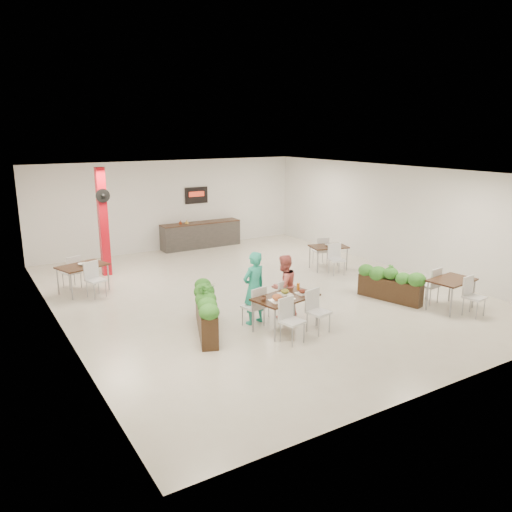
{
  "coord_description": "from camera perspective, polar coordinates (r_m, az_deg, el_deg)",
  "views": [
    {
      "loc": [
        -6.68,
        -10.87,
        4.21
      ],
      "look_at": [
        -0.25,
        -0.32,
        1.1
      ],
      "focal_mm": 35.0,
      "sensor_mm": 36.0,
      "label": 1
    }
  ],
  "objects": [
    {
      "name": "side_table_b",
      "position": [
        15.62,
        8.28,
        0.69
      ],
      "size": [
        1.24,
        1.67,
        0.92
      ],
      "rotation": [
        0.0,
        0.0,
        -0.25
      ],
      "color": "black",
      "rests_on": "ground"
    },
    {
      "name": "service_counter",
      "position": [
        18.6,
        -6.32,
        2.5
      ],
      "size": [
        3.0,
        0.64,
        2.2
      ],
      "color": "#2F2C29",
      "rests_on": "ground"
    },
    {
      "name": "planter_right",
      "position": [
        13.11,
        15.08,
        -2.88
      ],
      "size": [
        0.79,
        1.74,
        0.93
      ],
      "rotation": [
        0.0,
        0.0,
        1.85
      ],
      "color": "black",
      "rests_on": "ground"
    },
    {
      "name": "ground",
      "position": [
        13.44,
        0.19,
        -4.14
      ],
      "size": [
        12.0,
        12.0,
        0.0
      ],
      "primitive_type": "plane",
      "color": "beige",
      "rests_on": "ground"
    },
    {
      "name": "room_shell",
      "position": [
        12.95,
        0.2,
        4.33
      ],
      "size": [
        10.1,
        12.1,
        3.22
      ],
      "color": "white",
      "rests_on": "ground"
    },
    {
      "name": "main_table",
      "position": [
        10.81,
        3.37,
        -5.21
      ],
      "size": [
        1.52,
        1.81,
        0.92
      ],
      "rotation": [
        0.0,
        0.0,
        0.18
      ],
      "color": "black",
      "rests_on": "ground"
    },
    {
      "name": "side_table_c",
      "position": [
        12.9,
        21.44,
        -3.05
      ],
      "size": [
        1.21,
        1.66,
        0.92
      ],
      "rotation": [
        0.0,
        0.0,
        0.13
      ],
      "color": "black",
      "rests_on": "ground"
    },
    {
      "name": "red_column",
      "position": [
        15.33,
        -17.07,
        3.86
      ],
      "size": [
        0.4,
        0.41,
        3.2
      ],
      "color": "red",
      "rests_on": "ground"
    },
    {
      "name": "diner_woman",
      "position": [
        11.51,
        3.2,
        -3.47
      ],
      "size": [
        0.8,
        0.68,
        1.47
      ],
      "primitive_type": "imported",
      "rotation": [
        0.0,
        0.0,
        3.32
      ],
      "color": "#F1726B",
      "rests_on": "ground"
    },
    {
      "name": "diner_man",
      "position": [
        11.06,
        -0.22,
        -3.68
      ],
      "size": [
        0.66,
        0.5,
        1.65
      ],
      "primitive_type": "imported",
      "rotation": [
        0.0,
        0.0,
        3.32
      ],
      "color": "teal",
      "rests_on": "ground"
    },
    {
      "name": "side_table_a",
      "position": [
        14.02,
        -19.2,
        -1.48
      ],
      "size": [
        1.39,
        1.67,
        0.92
      ],
      "rotation": [
        0.0,
        0.0,
        0.32
      ],
      "color": "black",
      "rests_on": "ground"
    },
    {
      "name": "planter_left",
      "position": [
        10.73,
        -5.74,
        -5.99
      ],
      "size": [
        1.05,
        2.01,
        1.11
      ],
      "rotation": [
        0.0,
        0.0,
        1.2
      ],
      "color": "black",
      "rests_on": "ground"
    }
  ]
}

